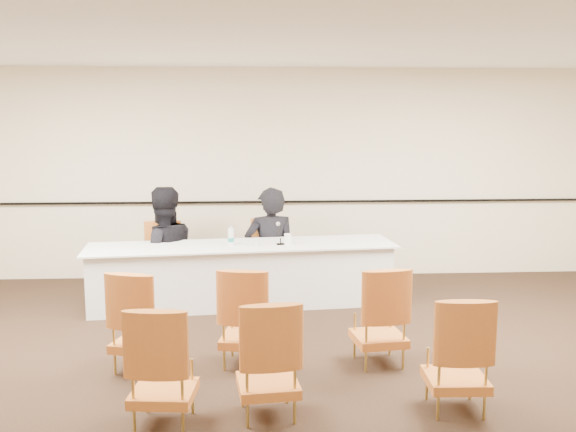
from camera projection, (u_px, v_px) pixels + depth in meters
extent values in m
plane|color=black|center=(287.00, 390.00, 5.48)|extent=(10.00, 10.00, 0.00)
plane|color=white|center=(287.00, 28.00, 5.02)|extent=(10.00, 10.00, 0.00)
cube|color=#F6E6C1|center=(272.00, 174.00, 9.20)|extent=(10.00, 0.04, 3.00)
cube|color=black|center=(272.00, 202.00, 9.22)|extent=(9.80, 0.04, 0.03)
imported|color=black|center=(271.00, 258.00, 8.54)|extent=(0.74, 0.53, 1.91)
imported|color=black|center=(163.00, 260.00, 8.32)|extent=(1.13, 1.01, 1.92)
cube|color=silver|center=(281.00, 245.00, 7.85)|extent=(0.32, 0.25, 0.00)
cylinder|color=silver|center=(257.00, 242.00, 7.80)|extent=(0.07, 0.07, 0.10)
cylinder|color=white|center=(288.00, 239.00, 7.84)|extent=(0.12, 0.12, 0.14)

